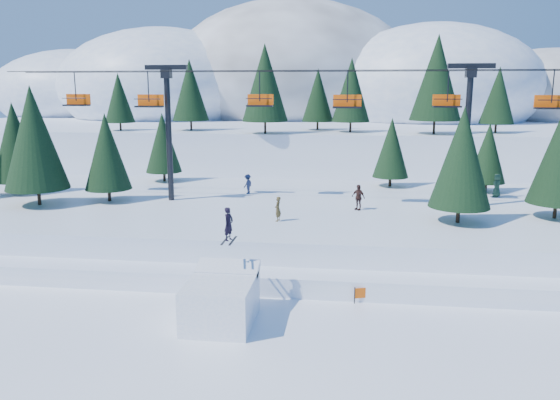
# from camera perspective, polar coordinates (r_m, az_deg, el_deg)

# --- Properties ---
(ground) EXTENTS (160.00, 160.00, 0.00)m
(ground) POSITION_cam_1_polar(r_m,az_deg,el_deg) (25.41, -4.26, -14.27)
(ground) COLOR white
(ground) RESTS_ON ground
(mid_shelf) EXTENTS (70.00, 22.00, 2.50)m
(mid_shelf) POSITION_cam_1_polar(r_m,az_deg,el_deg) (41.82, 0.59, -1.98)
(mid_shelf) COLOR white
(mid_shelf) RESTS_ON ground
(berm) EXTENTS (70.00, 6.00, 1.10)m
(berm) POSITION_cam_1_polar(r_m,az_deg,el_deg) (32.49, -1.47, -7.30)
(berm) COLOR white
(berm) RESTS_ON ground
(mountain_ridge) EXTENTS (119.00, 61.31, 26.46)m
(mountain_ridge) POSITION_cam_1_polar(r_m,az_deg,el_deg) (96.22, 1.42, 10.75)
(mountain_ridge) COLOR white
(mountain_ridge) RESTS_ON ground
(jump_kicker) EXTENTS (3.14, 4.36, 5.36)m
(jump_kicker) POSITION_cam_1_polar(r_m,az_deg,el_deg) (26.66, -6.16, -10.26)
(jump_kicker) COLOR white
(jump_kicker) RESTS_ON ground
(chairlift) EXTENTS (46.00, 3.21, 10.28)m
(chairlift) POSITION_cam_1_polar(r_m,az_deg,el_deg) (40.58, 3.01, 9.12)
(chairlift) COLOR black
(chairlift) RESTS_ON mid_shelf
(conifer_stand) EXTENTS (64.83, 16.78, 9.12)m
(conifer_stand) POSITION_cam_1_polar(r_m,az_deg,el_deg) (41.15, -0.53, 5.74)
(conifer_stand) COLOR black
(conifer_stand) RESTS_ON mid_shelf
(distant_skiers) EXTENTS (21.04, 11.14, 1.87)m
(distant_skiers) POSITION_cam_1_polar(r_m,az_deg,el_deg) (42.35, 8.21, 1.01)
(distant_skiers) COLOR #203C2A
(distant_skiers) RESTS_ON mid_shelf
(banner_near) EXTENTS (2.71, 0.96, 0.90)m
(banner_near) POSITION_cam_1_polar(r_m,az_deg,el_deg) (29.65, 10.40, -9.40)
(banner_near) COLOR black
(banner_near) RESTS_ON ground
(banner_far) EXTENTS (2.86, 0.12, 0.90)m
(banner_far) POSITION_cam_1_polar(r_m,az_deg,el_deg) (29.88, 16.80, -9.56)
(banner_far) COLOR black
(banner_far) RESTS_ON ground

